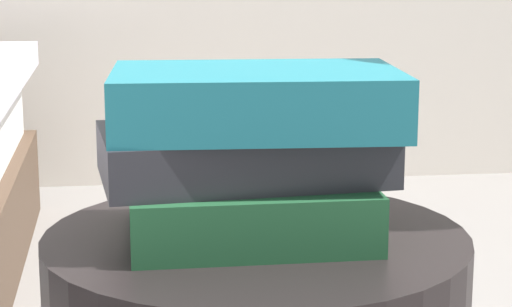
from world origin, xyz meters
TOP-DOWN VIEW (x-y plane):
  - book_forest at (-0.01, 0.00)m, footprint 0.23×0.19m
  - book_charcoal at (-0.01, 0.01)m, footprint 0.28×0.18m
  - book_teal at (-0.00, 0.00)m, footprint 0.27×0.18m

SIDE VIEW (x-z plane):
  - book_forest at x=-0.01m, z-range 0.43..0.48m
  - book_charcoal at x=-0.01m, z-range 0.48..0.53m
  - book_teal at x=0.00m, z-range 0.53..0.59m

